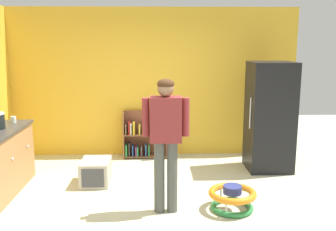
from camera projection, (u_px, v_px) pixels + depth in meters
ground_plane at (153, 206)px, 4.91m from camera, size 12.00×12.00×0.00m
back_wall at (154, 83)px, 6.93m from camera, size 5.20×0.06×2.70m
refrigerator at (270, 116)px, 6.18m from camera, size 0.73×0.68×1.78m
bookshelf at (143, 138)px, 6.93m from camera, size 0.80×0.28×0.85m
standing_person at (166, 134)px, 4.56m from camera, size 0.57×0.22×1.67m
baby_walker at (232, 198)px, 4.77m from camera, size 0.60×0.60×0.32m
pet_carrier at (96, 172)px, 5.65m from camera, size 0.42×0.55×0.36m
banana_bunch at (1, 121)px, 5.67m from camera, size 0.15×0.16×0.04m
white_cup at (13, 119)px, 5.66m from camera, size 0.08×0.08×0.09m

